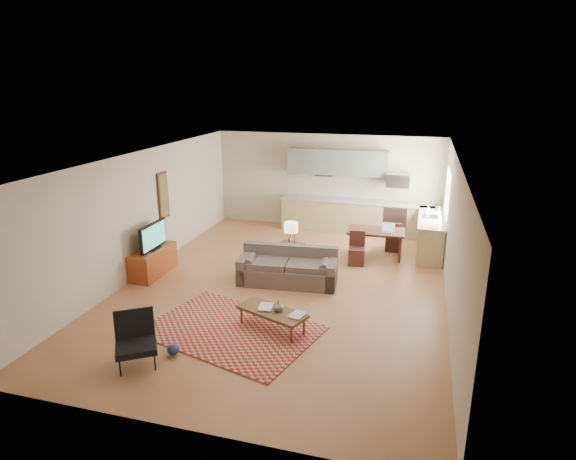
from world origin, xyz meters
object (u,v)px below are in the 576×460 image
(coffee_table, at_px, (272,320))
(tv_credenza, at_px, (153,262))
(dining_table, at_px, (376,244))
(sofa, at_px, (288,266))
(console_table, at_px, (291,257))
(armchair, at_px, (136,341))

(coffee_table, height_order, tv_credenza, tv_credenza)
(dining_table, bearing_deg, sofa, -130.31)
(coffee_table, xyz_separation_m, tv_credenza, (-3.29, 1.69, 0.11))
(sofa, height_order, console_table, sofa)
(console_table, bearing_deg, dining_table, 54.24)
(armchair, relative_size, console_table, 1.23)
(sofa, height_order, armchair, armchair)
(dining_table, bearing_deg, armchair, -120.23)
(armchair, bearing_deg, dining_table, 28.54)
(coffee_table, height_order, console_table, console_table)
(coffee_table, xyz_separation_m, console_table, (-0.41, 2.73, 0.13))
(sofa, relative_size, console_table, 3.37)
(dining_table, bearing_deg, tv_credenza, -154.70)
(sofa, bearing_deg, dining_table, 46.76)
(coffee_table, relative_size, armchair, 1.60)
(sofa, distance_m, tv_credenza, 3.03)
(tv_credenza, height_order, dining_table, dining_table)
(coffee_table, relative_size, tv_credenza, 0.98)
(coffee_table, height_order, dining_table, dining_table)
(armchair, bearing_deg, tv_credenza, 83.12)
(tv_credenza, distance_m, dining_table, 5.24)
(tv_credenza, xyz_separation_m, console_table, (2.88, 1.05, 0.02))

